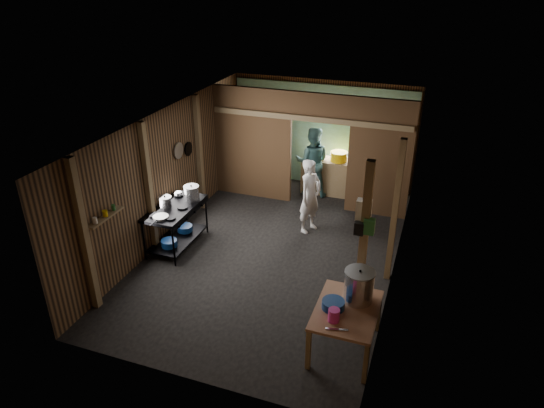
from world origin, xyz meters
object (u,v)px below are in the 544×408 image
at_px(gas_range, 177,226).
at_px(stock_pot, 359,287).
at_px(cook, 310,196).
at_px(prep_table, 345,329).
at_px(stove_pot_large, 192,193).
at_px(yellow_tub, 339,156).
at_px(pink_bucket, 334,315).

distance_m(gas_range, stock_pot, 4.12).
xyz_separation_m(stock_pot, cook, (-1.53, 2.96, -0.16)).
relative_size(gas_range, prep_table, 1.21).
distance_m(stove_pot_large, cook, 2.38).
distance_m(stock_pot, yellow_tub, 5.10).
distance_m(gas_range, pink_bucket, 4.15).
bearing_deg(stock_pot, prep_table, -111.92).
height_order(stock_pot, cook, cook).
relative_size(stove_pot_large, stock_pot, 0.61).
relative_size(stock_pot, yellow_tub, 1.27).
bearing_deg(stove_pot_large, pink_bucket, -35.48).
bearing_deg(cook, gas_range, 145.67).
xyz_separation_m(gas_range, prep_table, (3.71, -1.73, -0.08)).
bearing_deg(stock_pot, pink_bucket, -111.63).
bearing_deg(yellow_tub, stove_pot_large, -126.65).
height_order(gas_range, stock_pot, stock_pot).
bearing_deg(yellow_tub, pink_bucket, -78.00).
relative_size(pink_bucket, yellow_tub, 0.47).
distance_m(stock_pot, cook, 3.34).
bearing_deg(prep_table, stove_pot_large, 148.99).
bearing_deg(gas_range, stove_pot_large, 66.60).
height_order(gas_range, prep_table, gas_range).
bearing_deg(prep_table, yellow_tub, 103.97).
bearing_deg(stock_pot, gas_range, 158.75).
relative_size(stove_pot_large, pink_bucket, 1.65).
bearing_deg(prep_table, cook, 114.05).
xyz_separation_m(stove_pot_large, cook, (2.11, 1.08, -0.21)).
relative_size(prep_table, pink_bucket, 6.35).
xyz_separation_m(yellow_tub, cook, (-0.15, -1.95, -0.18)).
bearing_deg(pink_bucket, gas_range, 150.34).
bearing_deg(gas_range, cook, 32.95).
relative_size(stove_pot_large, cook, 0.20).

